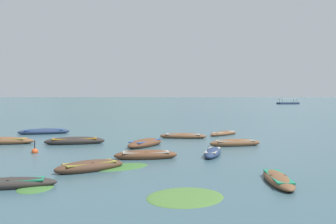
# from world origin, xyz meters

# --- Properties ---
(ground_plane) EXTENTS (6000.00, 6000.00, 0.00)m
(ground_plane) POSITION_xyz_m (0.00, 1500.00, 0.00)
(ground_plane) COLOR #385660
(mountain_1) EXTENTS (1547.43, 1547.43, 421.15)m
(mountain_1) POSITION_xyz_m (-1096.68, 2649.94, 210.57)
(mountain_1) COLOR slate
(mountain_1) RESTS_ON ground
(mountain_2) EXTENTS (1607.57, 1607.57, 428.91)m
(mountain_2) POSITION_xyz_m (-488.17, 2308.19, 214.46)
(mountain_2) COLOR #56665B
(mountain_2) RESTS_ON ground
(mountain_3) EXTENTS (1792.13, 1792.13, 437.09)m
(mountain_3) POSITION_xyz_m (447.67, 2286.14, 218.55)
(mountain_3) COLOR slate
(mountain_3) RESTS_ON ground
(rowboat_0) EXTENTS (1.46, 3.37, 0.50)m
(rowboat_0) POSITION_xyz_m (3.98, 15.64, 0.16)
(rowboat_0) COLOR navy
(rowboat_0) RESTS_ON ground
(rowboat_2) EXTENTS (4.56, 2.81, 0.59)m
(rowboat_2) POSITION_xyz_m (-10.24, 26.60, 0.18)
(rowboat_2) COLOR navy
(rowboat_2) RESTS_ON ground
(rowboat_3) EXTENTS (3.46, 1.67, 0.47)m
(rowboat_3) POSITION_xyz_m (-3.87, 7.87, 0.15)
(rowboat_3) COLOR #2D2826
(rowboat_3) RESTS_ON ground
(rowboat_4) EXTENTS (0.92, 3.44, 0.41)m
(rowboat_4) POSITION_xyz_m (6.12, 9.26, 0.13)
(rowboat_4) COLOR brown
(rowboat_4) RESTS_ON ground
(rowboat_5) EXTENTS (4.30, 2.29, 0.64)m
(rowboat_5) POSITION_xyz_m (-5.34, 19.99, 0.20)
(rowboat_5) COLOR #2D2826
(rowboat_5) RESTS_ON ground
(rowboat_6) EXTENTS (3.79, 1.25, 0.52)m
(rowboat_6) POSITION_xyz_m (2.15, 23.99, 0.16)
(rowboat_6) COLOR brown
(rowboat_6) RESTS_ON ground
(rowboat_7) EXTENTS (4.35, 1.82, 0.60)m
(rowboat_7) POSITION_xyz_m (-10.39, 19.80, 0.19)
(rowboat_7) COLOR brown
(rowboat_7) RESTS_ON ground
(rowboat_8) EXTENTS (3.00, 3.22, 0.43)m
(rowboat_8) POSITION_xyz_m (5.58, 26.50, 0.14)
(rowboat_8) COLOR brown
(rowboat_8) RESTS_ON ground
(rowboat_9) EXTENTS (3.74, 1.95, 0.58)m
(rowboat_9) POSITION_xyz_m (5.74, 19.74, 0.18)
(rowboat_9) COLOR brown
(rowboat_9) RESTS_ON ground
(rowboat_10) EXTENTS (3.55, 1.72, 0.58)m
(rowboat_10) POSITION_xyz_m (0.34, 14.38, 0.18)
(rowboat_10) COLOR brown
(rowboat_10) RESTS_ON ground
(rowboat_12) EXTENTS (3.22, 2.84, 0.59)m
(rowboat_12) POSITION_xyz_m (-1.78, 11.07, 0.18)
(rowboat_12) COLOR #4C3323
(rowboat_12) RESTS_ON ground
(rowboat_13) EXTENTS (2.69, 3.86, 0.62)m
(rowboat_13) POSITION_xyz_m (-0.28, 19.16, 0.19)
(rowboat_13) COLOR brown
(rowboat_13) RESTS_ON ground
(ferry_0) EXTENTS (9.10, 5.46, 2.54)m
(ferry_0) POSITION_xyz_m (42.22, 145.44, 0.45)
(ferry_0) COLOR navy
(ferry_0) RESTS_ON ground
(mooring_buoy) EXTENTS (0.38, 0.38, 0.85)m
(mooring_buoy) POSITION_xyz_m (-6.42, 15.88, 0.09)
(mooring_buoy) COLOR #DB4C1E
(mooring_buoy) RESTS_ON ground
(weed_patch_0) EXTENTS (3.26, 3.05, 0.14)m
(weed_patch_0) POSITION_xyz_m (-0.58, 11.93, 0.00)
(weed_patch_0) COLOR #38662D
(weed_patch_0) RESTS_ON ground
(weed_patch_1) EXTENTS (2.39, 2.89, 0.14)m
(weed_patch_1) POSITION_xyz_m (5.81, 21.89, 0.00)
(weed_patch_1) COLOR #2D5628
(weed_patch_1) RESTS_ON ground
(weed_patch_2) EXTENTS (1.36, 1.69, 0.14)m
(weed_patch_2) POSITION_xyz_m (-2.89, 7.84, 0.00)
(weed_patch_2) COLOR #38662D
(weed_patch_2) RESTS_ON ground
(weed_patch_3) EXTENTS (3.60, 3.60, 0.14)m
(weed_patch_3) POSITION_xyz_m (2.55, 7.01, 0.00)
(weed_patch_3) COLOR #477033
(weed_patch_3) RESTS_ON ground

